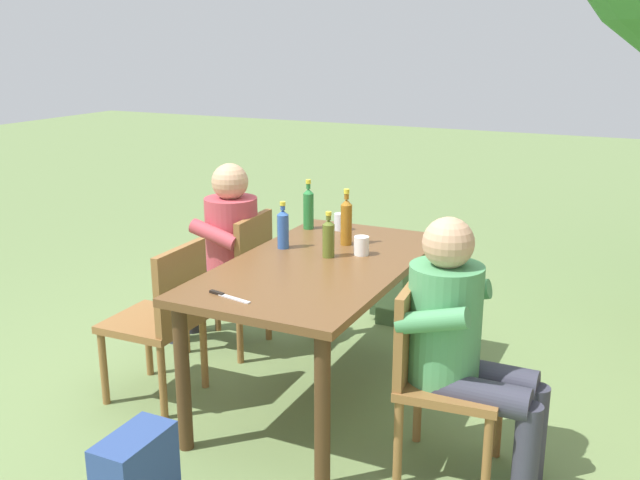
{
  "coord_description": "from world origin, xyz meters",
  "views": [
    {
      "loc": [
        3.2,
        1.53,
        1.9
      ],
      "look_at": [
        0.0,
        0.0,
        0.89
      ],
      "focal_mm": 40.25,
      "sensor_mm": 36.0,
      "label": 1
    }
  ],
  "objects": [
    {
      "name": "person_in_plaid_shirt",
      "position": [
        -0.36,
        -0.85,
        0.66
      ],
      "size": [
        0.47,
        0.62,
        1.18
      ],
      "color": "#B7424C",
      "rests_on": "ground_plane"
    },
    {
      "name": "bottle_amber",
      "position": [
        -0.36,
        -0.01,
        0.91
      ],
      "size": [
        0.06,
        0.06,
        0.32
      ],
      "color": "#996019",
      "rests_on": "dining_table"
    },
    {
      "name": "chair_far_right",
      "position": [
        0.37,
        0.74,
        0.49
      ],
      "size": [
        0.48,
        0.48,
        0.87
      ],
      "color": "olive",
      "rests_on": "ground_plane"
    },
    {
      "name": "bottle_olive",
      "position": [
        -0.1,
        0.0,
        0.88
      ],
      "size": [
        0.06,
        0.06,
        0.25
      ],
      "color": "#566623",
      "rests_on": "dining_table"
    },
    {
      "name": "cup_glass",
      "position": [
        -0.63,
        -0.17,
        0.83
      ],
      "size": [
        0.07,
        0.07,
        0.1
      ],
      "primitive_type": "cylinder",
      "color": "silver",
      "rests_on": "dining_table"
    },
    {
      "name": "cup_white",
      "position": [
        -0.22,
        0.14,
        0.82
      ],
      "size": [
        0.08,
        0.08,
        0.1
      ],
      "primitive_type": "cylinder",
      "color": "white",
      "rests_on": "dining_table"
    },
    {
      "name": "person_in_white_shirt",
      "position": [
        0.36,
        0.85,
        0.66
      ],
      "size": [
        0.47,
        0.62,
        1.18
      ],
      "color": "#4C935B",
      "rests_on": "ground_plane"
    },
    {
      "name": "table_knife",
      "position": [
        0.65,
        -0.16,
        0.78
      ],
      "size": [
        0.07,
        0.24,
        0.01
      ],
      "color": "silver",
      "rests_on": "dining_table"
    },
    {
      "name": "bottle_blue",
      "position": [
        -0.15,
        -0.3,
        0.89
      ],
      "size": [
        0.06,
        0.06,
        0.26
      ],
      "color": "#2D56A3",
      "rests_on": "dining_table"
    },
    {
      "name": "chair_near_left",
      "position": [
        -0.37,
        -0.74,
        0.49
      ],
      "size": [
        0.46,
        0.46,
        0.87
      ],
      "color": "olive",
      "rests_on": "ground_plane"
    },
    {
      "name": "dining_table",
      "position": [
        0.0,
        0.0,
        0.68
      ],
      "size": [
        1.62,
        0.88,
        0.77
      ],
      "color": "brown",
      "rests_on": "ground_plane"
    },
    {
      "name": "chair_near_right",
      "position": [
        0.36,
        -0.74,
        0.49
      ],
      "size": [
        0.45,
        0.45,
        0.87
      ],
      "color": "olive",
      "rests_on": "ground_plane"
    },
    {
      "name": "bottle_green",
      "position": [
        -0.58,
        -0.36,
        0.91
      ],
      "size": [
        0.06,
        0.06,
        0.3
      ],
      "color": "#287A38",
      "rests_on": "dining_table"
    },
    {
      "name": "backpack_by_far_side",
      "position": [
        -1.26,
        -0.02,
        0.21
      ],
      "size": [
        0.31,
        0.25,
        0.43
      ],
      "color": "#47663D",
      "rests_on": "ground_plane"
    },
    {
      "name": "ground_plane",
      "position": [
        0.0,
        0.0,
        0.0
      ],
      "size": [
        24.0,
        24.0,
        0.0
      ],
      "primitive_type": "plane",
      "color": "#6B844C"
    }
  ]
}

